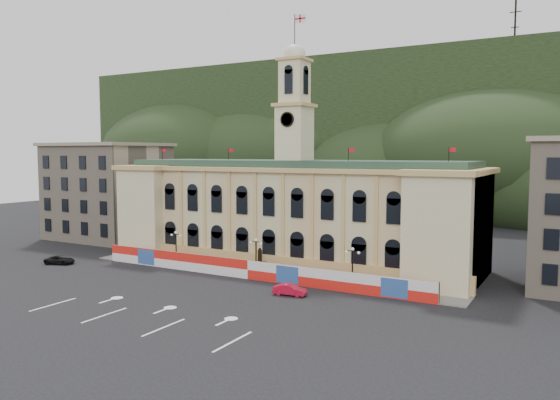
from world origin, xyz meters
The scene contains 13 objects.
ground centered at (0.00, 0.00, 0.00)m, with size 260.00×260.00×0.00m, color black.
lane_markings centered at (0.00, -5.00, 0.00)m, with size 26.00×10.00×0.02m, color white, non-canonical shape.
hill_ridge centered at (0.03, 121.99, 19.48)m, with size 230.00×80.00×64.00m.
city_hall centered at (0.00, 27.63, 7.85)m, with size 56.20×17.60×37.10m.
side_building_left centered at (-43.00, 30.93, 9.33)m, with size 21.00×17.00×18.60m.
hoarding_fence centered at (0.06, 15.07, 1.25)m, with size 50.00×0.44×2.50m.
pavement centered at (0.00, 17.75, 0.08)m, with size 56.00×5.50×0.16m, color slate.
statue centered at (0.00, 18.00, 1.19)m, with size 1.40×1.40×3.72m.
lamp_left centered at (-14.00, 17.00, 3.07)m, with size 1.96×0.44×5.15m.
lamp_center centered at (0.00, 17.00, 3.07)m, with size 1.96×0.44×5.15m.
lamp_right centered at (14.00, 17.00, 3.07)m, with size 1.96×0.44×5.15m.
red_sedan centered at (8.81, 10.42, 0.66)m, with size 4.16×1.92×1.32m, color red.
black_suv centered at (-30.00, 9.17, 0.61)m, with size 4.86×3.51×1.23m, color black.
Camera 1 is at (38.90, -44.87, 16.70)m, focal length 35.00 mm.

